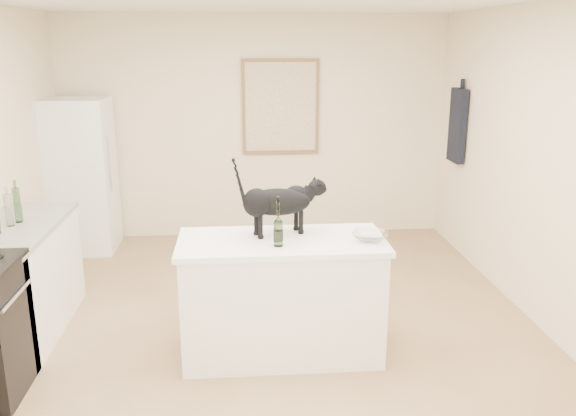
{
  "coord_description": "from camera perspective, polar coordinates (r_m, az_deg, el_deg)",
  "views": [
    {
      "loc": [
        -0.19,
        -4.25,
        2.26
      ],
      "look_at": [
        0.15,
        -0.15,
        1.12
      ],
      "focal_mm": 37.02,
      "sensor_mm": 36.0,
      "label": 1
    }
  ],
  "objects": [
    {
      "name": "black_cat",
      "position": [
        4.33,
        -1.04,
        0.25
      ],
      "size": [
        0.66,
        0.37,
        0.44
      ],
      "primitive_type": null,
      "rotation": [
        0.0,
        0.0,
        0.3
      ],
      "color": "black",
      "rests_on": "island_top"
    },
    {
      "name": "wall_right",
      "position": [
        5.0,
        24.65,
        2.98
      ],
      "size": [
        0.0,
        5.5,
        5.5
      ],
      "primitive_type": "plane",
      "rotation": [
        1.57,
        0.0,
        -1.57
      ],
      "color": "beige",
      "rests_on": "ground"
    },
    {
      "name": "wall_back",
      "position": [
        7.07,
        -3.17,
        7.66
      ],
      "size": [
        4.5,
        0.0,
        4.5
      ],
      "primitive_type": "plane",
      "rotation": [
        1.57,
        0.0,
        0.0
      ],
      "color": "beige",
      "rests_on": "ground"
    },
    {
      "name": "fridge_paper",
      "position": [
        6.86,
        -16.67,
        5.9
      ],
      "size": [
        0.01,
        0.14,
        0.18
      ],
      "primitive_type": "cube",
      "rotation": [
        0.0,
        0.0,
        -0.07
      ],
      "color": "white",
      "rests_on": "fridge"
    },
    {
      "name": "artwork_frame",
      "position": [
        7.03,
        -0.72,
        9.69
      ],
      "size": [
        0.9,
        0.03,
        1.1
      ],
      "primitive_type": "cube",
      "color": "brown",
      "rests_on": "wall_back"
    },
    {
      "name": "fridge",
      "position": [
        6.98,
        -19.26,
        2.95
      ],
      "size": [
        0.68,
        0.68,
        1.7
      ],
      "primitive_type": "cube",
      "color": "white",
      "rests_on": "floor"
    },
    {
      "name": "left_cabinets",
      "position": [
        5.21,
        -24.28,
        -6.51
      ],
      "size": [
        0.6,
        1.4,
        0.86
      ],
      "primitive_type": "cube",
      "color": "white",
      "rests_on": "floor"
    },
    {
      "name": "glass_bowl",
      "position": [
        4.29,
        7.91,
        -2.73
      ],
      "size": [
        0.31,
        0.31,
        0.06
      ],
      "primitive_type": "imported",
      "rotation": [
        0.0,
        0.0,
        -0.27
      ],
      "color": "white",
      "rests_on": "island_top"
    },
    {
      "name": "hanging_garment",
      "position": [
        6.79,
        15.97,
        7.62
      ],
      "size": [
        0.08,
        0.34,
        0.8
      ],
      "primitive_type": "cube",
      "color": "black",
      "rests_on": "wall_right"
    },
    {
      "name": "island_base",
      "position": [
        4.46,
        -0.59,
        -8.77
      ],
      "size": [
        1.44,
        0.67,
        0.86
      ],
      "primitive_type": "cube",
      "color": "white",
      "rests_on": "floor"
    },
    {
      "name": "wine_bottle",
      "position": [
        4.1,
        -0.94,
        -1.61
      ],
      "size": [
        0.08,
        0.08,
        0.31
      ],
      "primitive_type": "cylinder",
      "rotation": [
        0.0,
        0.0,
        -0.35
      ],
      "color": "#275722",
      "rests_on": "island_top"
    },
    {
      "name": "floor",
      "position": [
        4.82,
        -1.97,
        -12.49
      ],
      "size": [
        5.5,
        5.5,
        0.0
      ],
      "primitive_type": "plane",
      "color": "#A38056",
      "rests_on": "ground"
    },
    {
      "name": "counter_bottle_cluster",
      "position": [
        5.01,
        -25.38,
        -0.18
      ],
      "size": [
        0.12,
        0.35,
        0.29
      ],
      "color": "#A0ADA2",
      "rests_on": "left_countertop"
    },
    {
      "name": "artwork_canvas",
      "position": [
        7.01,
        -0.71,
        9.67
      ],
      "size": [
        0.82,
        0.0,
        1.02
      ],
      "primitive_type": "cube",
      "color": "beige",
      "rests_on": "wall_back"
    },
    {
      "name": "left_countertop",
      "position": [
        5.07,
        -24.83,
        -1.78
      ],
      "size": [
        0.62,
        1.44,
        0.04
      ],
      "primitive_type": "cube",
      "color": "gray",
      "rests_on": "left_cabinets"
    },
    {
      "name": "wall_front",
      "position": [
        1.79,
        2.15,
        -16.93
      ],
      "size": [
        4.5,
        0.0,
        4.5
      ],
      "primitive_type": "plane",
      "rotation": [
        -1.57,
        0.0,
        0.0
      ],
      "color": "beige",
      "rests_on": "ground"
    },
    {
      "name": "island_top",
      "position": [
        4.29,
        -0.61,
        -3.28
      ],
      "size": [
        1.5,
        0.7,
        0.04
      ],
      "primitive_type": "cube",
      "color": "white",
      "rests_on": "island_base"
    }
  ]
}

